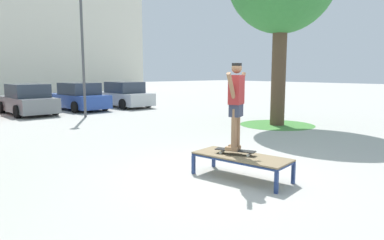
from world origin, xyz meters
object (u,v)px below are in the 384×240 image
object	(u,v)px
skater	(236,100)
car_grey	(28,100)
skateboard	(235,151)
car_blue	(79,97)
skate_box	(241,158)
car_silver	(124,95)
light_post	(82,33)

from	to	relation	value
skater	car_grey	world-z (taller)	skater
skateboard	car_blue	bearing A→B (deg)	79.93
skate_box	skater	world-z (taller)	skater
car_grey	car_silver	xyz separation A→B (m)	(5.46, 0.23, 0.00)
car_grey	car_silver	bearing A→B (deg)	2.44
skater	skateboard	bearing A→B (deg)	-65.44
skater	car_blue	distance (m)	14.33
skate_box	car_grey	bearing A→B (deg)	91.05
skateboard	skate_box	bearing A→B (deg)	-79.59
car_grey	skate_box	bearing A→B (deg)	-88.95
car_silver	light_post	world-z (taller)	light_post
car_grey	skateboard	bearing A→B (deg)	-89.05
skate_box	skater	bearing A→B (deg)	100.58
skate_box	car_silver	size ratio (longest dim) A/B	0.47
car_blue	light_post	size ratio (longest dim) A/B	0.75
skateboard	car_silver	bearing A→B (deg)	69.47
skateboard	car_silver	distance (m)	14.91
car_blue	light_post	bearing A→B (deg)	-107.19
skate_box	skater	distance (m)	1.13
skateboard	car_blue	world-z (taller)	car_blue
car_blue	light_post	distance (m)	4.60
skate_box	skateboard	xyz separation A→B (m)	(-0.03, 0.14, 0.12)
skateboard	skater	bearing A→B (deg)	114.56
car_grey	light_post	bearing A→B (deg)	-58.86
skater	car_silver	xyz separation A→B (m)	(5.23, 13.96, -0.84)
skater	car_silver	distance (m)	14.94
skate_box	car_blue	bearing A→B (deg)	80.12
skateboard	light_post	bearing A→B (deg)	82.11
skater	car_silver	world-z (taller)	skater
skate_box	car_blue	distance (m)	14.44
skate_box	car_blue	size ratio (longest dim) A/B	0.46
skateboard	car_silver	xyz separation A→B (m)	(5.23, 13.97, 0.15)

